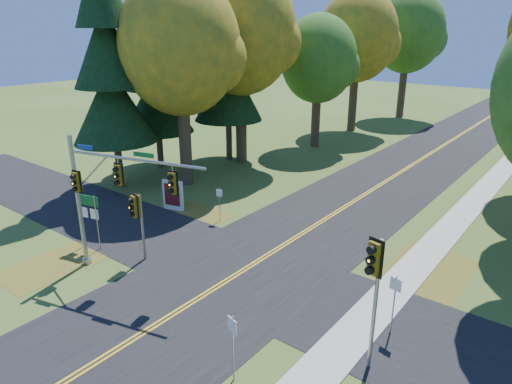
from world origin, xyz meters
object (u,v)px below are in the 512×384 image
Objects in this scene: info_kiosk at (173,195)px; east_signal_pole at (374,273)px; traffic_mast at (106,189)px; route_sign_cluster at (89,210)px.

east_signal_pole is at bearing -35.08° from info_kiosk.
east_signal_pole is 16.78m from info_kiosk.
info_kiosk is (-15.54, 5.72, -2.70)m from east_signal_pole.
traffic_mast is 3.64m from route_sign_cluster.
route_sign_cluster is (-2.95, 0.79, -1.99)m from traffic_mast.
east_signal_pole is (12.02, 1.15, -0.40)m from traffic_mast.
route_sign_cluster is at bearing -99.47° from info_kiosk.
traffic_mast is 2.30× the size of route_sign_cluster.
traffic_mast reaches higher than info_kiosk.
traffic_mast is 8.32m from info_kiosk.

